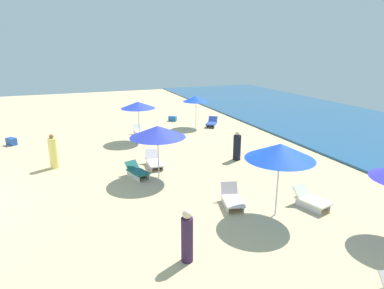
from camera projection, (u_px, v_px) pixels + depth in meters
name	position (u px, v px, depth m)	size (l,w,h in m)	color
umbrella_0	(280.00, 151.00, 10.68)	(2.28, 2.28, 2.54)	silver
lounge_chair_0_0	(311.00, 200.00, 11.81)	(1.40, 0.96, 0.67)	silver
lounge_chair_0_1	(232.00, 199.00, 11.91)	(1.41, 0.93, 0.70)	silver
umbrella_1	(196.00, 99.00, 22.96)	(1.85, 1.85, 2.20)	silver
lounge_chair_1_0	(212.00, 123.00, 23.64)	(1.44, 1.28, 0.63)	silver
umbrella_2	(158.00, 132.00, 13.93)	(2.38, 2.38, 2.33)	silver
lounge_chair_2_0	(154.00, 161.00, 15.82)	(1.56, 0.68, 0.67)	silver
lounge_chair_2_1	(137.00, 171.00, 14.52)	(1.36, 0.95, 0.61)	silver
umbrella_4	(138.00, 105.00, 19.56)	(2.03, 2.03, 2.38)	silver
lounge_chair_4_0	(140.00, 131.00, 21.36)	(1.29, 0.76, 0.64)	silver
beachgoer_0	(187.00, 237.00, 8.70)	(0.34, 0.34, 1.51)	#351F41
beachgoer_1	(53.00, 152.00, 15.50)	(0.40, 0.40, 1.64)	#F9E270
beachgoer_2	(237.00, 147.00, 16.61)	(0.41, 0.41, 1.48)	black
cooler_box_0	(173.00, 119.00, 25.33)	(0.59, 0.32, 0.38)	#2264B1
cooler_box_1	(11.00, 142.00, 19.20)	(0.58, 0.37, 0.43)	#224BA4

